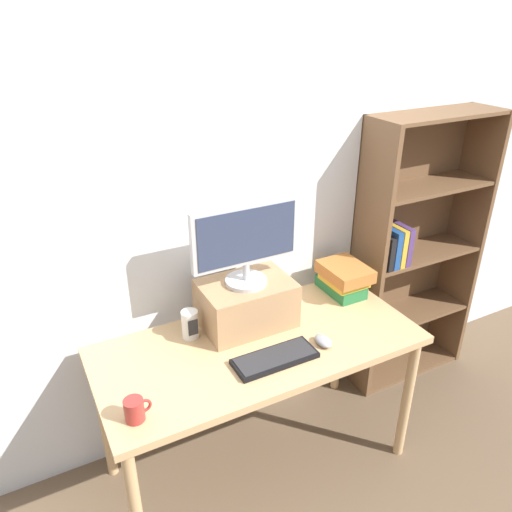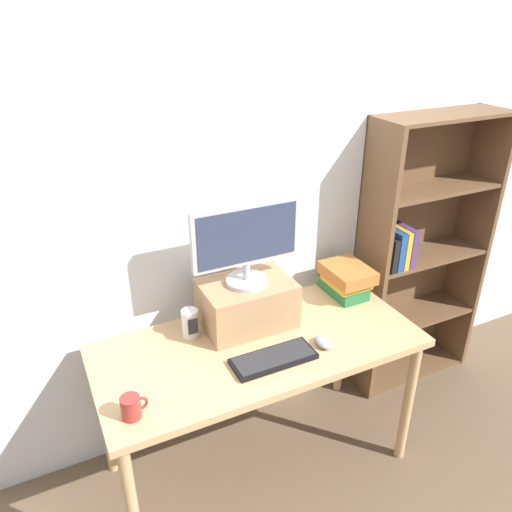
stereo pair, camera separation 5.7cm
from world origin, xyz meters
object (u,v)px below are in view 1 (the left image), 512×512
at_px(computer_mouse, 323,341).
at_px(book_stack, 343,278).
at_px(desk, 259,357).
at_px(desk_speaker, 190,324).
at_px(bookshelf_unit, 412,251).
at_px(coffee_mug, 135,410).
at_px(keyboard, 274,358).
at_px(computer_monitor, 246,241).
at_px(riser_box, 246,303).

height_order(computer_mouse, book_stack, book_stack).
relative_size(desk, desk_speaker, 10.81).
height_order(bookshelf_unit, book_stack, bookshelf_unit).
distance_m(bookshelf_unit, coffee_mug, 1.86).
relative_size(book_stack, desk_speaker, 2.04).
bearing_deg(computer_mouse, book_stack, 43.47).
relative_size(keyboard, book_stack, 1.33).
distance_m(desk, keyboard, 0.17).
height_order(book_stack, desk_speaker, book_stack).
bearing_deg(desk, keyboard, -91.06).
height_order(keyboard, computer_mouse, computer_mouse).
bearing_deg(desk, computer_monitor, 83.49).
xyz_separation_m(bookshelf_unit, book_stack, (-0.57, -0.10, 0.02)).
distance_m(riser_box, coffee_mug, 0.74).
bearing_deg(bookshelf_unit, riser_box, -173.93).
relative_size(computer_monitor, computer_mouse, 4.94).
bearing_deg(coffee_mug, computer_mouse, 3.73).
relative_size(computer_monitor, desk_speaker, 3.76).
distance_m(riser_box, computer_mouse, 0.40).
relative_size(computer_mouse, coffee_mug, 1.00).
xyz_separation_m(desk, bookshelf_unit, (1.17, 0.29, 0.15)).
relative_size(desk, computer_monitor, 2.88).
xyz_separation_m(riser_box, book_stack, (0.58, 0.02, -0.02)).
xyz_separation_m(coffee_mug, desk_speaker, (0.36, 0.39, 0.02)).
height_order(riser_box, keyboard, riser_box).
bearing_deg(keyboard, coffee_mug, -174.67).
bearing_deg(computer_mouse, computer_monitor, 126.60).
bearing_deg(coffee_mug, desk, 18.12).
xyz_separation_m(riser_box, coffee_mug, (-0.64, -0.37, -0.07)).
distance_m(computer_monitor, computer_mouse, 0.57).
bearing_deg(book_stack, keyboard, -151.21).
height_order(book_stack, coffee_mug, book_stack).
distance_m(desk, riser_box, 0.26).
bearing_deg(computer_monitor, riser_box, 90.00).
distance_m(desk, computer_mouse, 0.31).
xyz_separation_m(keyboard, computer_mouse, (0.25, -0.00, 0.01)).
bearing_deg(computer_monitor, keyboard, -93.94).
bearing_deg(keyboard, riser_box, 86.07).
xyz_separation_m(computer_monitor, keyboard, (-0.02, -0.31, -0.43)).
xyz_separation_m(desk, computer_monitor, (0.02, 0.16, 0.52)).
height_order(computer_mouse, coffee_mug, coffee_mug).
bearing_deg(desk_speaker, computer_monitor, -4.29).
bearing_deg(riser_box, coffee_mug, -150.12).
bearing_deg(bookshelf_unit, computer_mouse, -154.83).
distance_m(keyboard, computer_mouse, 0.25).
distance_m(bookshelf_unit, keyboard, 1.26).
xyz_separation_m(keyboard, coffee_mug, (-0.62, -0.06, 0.03)).
bearing_deg(book_stack, desk, -162.85).
height_order(desk, keyboard, keyboard).
relative_size(bookshelf_unit, desk_speaker, 12.01).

